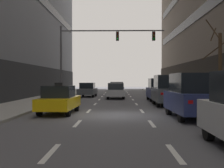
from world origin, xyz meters
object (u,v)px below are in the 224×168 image
Objects in this scene: traffic_signal_0 at (96,46)px; car_parked_3 at (158,90)px; taxi_driving_0 at (59,100)px; pedestrian_0 at (183,88)px; car_driving_1 at (117,88)px; car_driving_3 at (116,91)px; street_tree_0 at (220,67)px; car_parked_2 at (167,90)px; car_driving_2 at (88,90)px; pedestrian_1 at (201,89)px; car_parked_1 at (191,96)px.

car_parked_3 is at bearing -13.12° from traffic_signal_0.
taxi_driving_0 is 2.46× the size of pedestrian_0.
car_driving_1 is 7.38m from car_driving_3.
street_tree_0 is (6.22, -18.73, 1.88)m from car_driving_1.
car_parked_2 is 7.03m from pedestrian_0.
traffic_signal_0 reaches higher than pedestrian_0.
taxi_driving_0 is at bearing -98.98° from car_driving_1.
pedestrian_1 is (10.53, -6.85, 0.30)m from car_driving_2.
traffic_signal_0 reaches higher than street_tree_0.
car_parked_1 is 2.86× the size of pedestrian_1.
car_driving_3 is 6.55m from pedestrian_0.
street_tree_0 reaches higher than car_parked_3.
street_tree_0 is at bearing 52.53° from car_parked_1.
taxi_driving_0 is 0.91× the size of car_parked_2.
pedestrian_1 is at bearing -56.68° from car_driving_1.
pedestrian_1 reaches higher than taxi_driving_0.
car_parked_2 is at bearing 36.41° from taxi_driving_0.
car_parked_2 reaches higher than pedestrian_1.
car_driving_2 is at bearing 105.22° from traffic_signal_0.
street_tree_0 is (9.48, -14.53, 1.91)m from car_driving_2.
car_parked_1 is 11.67m from car_parked_3.
street_tree_0 is at bearing -90.48° from pedestrian_0.
car_driving_2 is at bearing 111.27° from car_parked_1.
traffic_signal_0 is (1.32, -4.86, 4.29)m from car_driving_2.
car_driving_2 is 19.15m from car_parked_1.
car_driving_3 is at bearing 169.02° from pedestrian_0.
car_driving_3 is (3.14, -3.17, 0.00)m from car_driving_2.
car_driving_1 is 11.01m from car_parked_3.
car_parked_3 is 0.42× the size of traffic_signal_0.
car_parked_2 reaches higher than car_driving_3.
pedestrian_0 is at bearing -10.98° from car_driving_3.
car_driving_2 is 1.02× the size of car_parked_3.
pedestrian_0 is 1.06× the size of pedestrian_1.
pedestrian_1 is at bearing 41.22° from taxi_driving_0.
car_driving_1 is 0.45× the size of traffic_signal_0.
car_parked_1 is at bearing -75.46° from car_driving_3.
car_parked_1 is at bearing -68.73° from car_driving_2.
traffic_signal_0 is at bearing 167.79° from pedestrian_1.
pedestrian_1 is (9.21, -1.99, -3.99)m from traffic_signal_0.
taxi_driving_0 is at bearing -103.44° from car_driving_3.
car_parked_2 is at bearing -63.92° from car_driving_3.
car_parked_1 reaches higher than pedestrian_0.
car_parked_2 is 5.45m from pedestrian_1.
car_parked_1 is 1.11× the size of car_parked_3.
car_parked_1 is at bearing -108.08° from pedestrian_1.
pedestrian_0 is (6.43, -1.25, 0.36)m from car_driving_3.
car_driving_2 is 2.48× the size of pedestrian_0.
car_driving_3 is 2.62× the size of pedestrian_1.
taxi_driving_0 is 0.78× the size of street_tree_0.
car_parked_3 reaches higher than taxi_driving_0.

